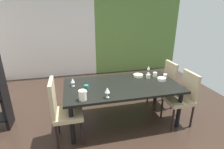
# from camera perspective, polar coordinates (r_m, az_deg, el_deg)

# --- Properties ---
(ground_plane) EXTENTS (5.86, 5.75, 0.02)m
(ground_plane) POSITION_cam_1_polar(r_m,az_deg,el_deg) (3.40, -0.07, -15.80)
(ground_plane) COLOR #2F211A
(back_panel_interior) EXTENTS (3.06, 0.10, 2.73)m
(back_panel_interior) POSITION_cam_1_polar(r_m,az_deg,el_deg) (5.57, -21.82, 12.58)
(back_panel_interior) COLOR silver
(back_panel_interior) RESTS_ON ground_plane
(garden_window_panel) EXTENTS (2.80, 0.10, 2.73)m
(garden_window_panel) POSITION_cam_1_polar(r_m,az_deg,el_deg) (5.93, 8.28, 14.20)
(garden_window_panel) COLOR #547637
(garden_window_panel) RESTS_ON ground_plane
(dining_table) EXTENTS (2.04, 1.09, 0.74)m
(dining_table) POSITION_cam_1_polar(r_m,az_deg,el_deg) (3.17, 3.28, -4.43)
(dining_table) COLOR black
(dining_table) RESTS_ON ground_plane
(chair_right_far) EXTENTS (0.44, 0.44, 0.98)m
(chair_right_far) POSITION_cam_1_polar(r_m,az_deg,el_deg) (3.89, 16.76, -2.33)
(chair_right_far) COLOR tan
(chair_right_far) RESTS_ON ground_plane
(chair_right_near) EXTENTS (0.44, 0.44, 0.98)m
(chair_right_near) POSITION_cam_1_polar(r_m,az_deg,el_deg) (3.40, 22.06, -6.39)
(chair_right_near) COLOR tan
(chair_right_near) RESTS_ON ground_plane
(chair_left_near) EXTENTS (0.45, 0.44, 1.05)m
(chair_left_near) POSITION_cam_1_polar(r_m,az_deg,el_deg) (2.82, -16.01, -10.74)
(chair_left_near) COLOR tan
(chair_left_near) RESTS_ON ground_plane
(wine_glass_rear) EXTENTS (0.06, 0.06, 0.16)m
(wine_glass_rear) POSITION_cam_1_polar(r_m,az_deg,el_deg) (3.74, 11.84, 2.10)
(wine_glass_rear) COLOR silver
(wine_glass_rear) RESTS_ON dining_table
(wine_glass_west) EXTENTS (0.08, 0.08, 0.17)m
(wine_glass_west) POSITION_cam_1_polar(r_m,az_deg,el_deg) (2.64, -1.54, -5.16)
(wine_glass_west) COLOR silver
(wine_glass_west) RESTS_ON dining_table
(wine_glass_left) EXTENTS (0.07, 0.07, 0.15)m
(wine_glass_left) POSITION_cam_1_polar(r_m,az_deg,el_deg) (3.11, -12.75, -1.98)
(wine_glass_left) COLOR silver
(wine_glass_left) RESTS_ON dining_table
(serving_bowl_center) EXTENTS (0.19, 0.19, 0.05)m
(serving_bowl_center) POSITION_cam_1_polar(r_m,az_deg,el_deg) (3.53, 8.53, -0.32)
(serving_bowl_center) COLOR beige
(serving_bowl_center) RESTS_ON dining_table
(serving_bowl_right) EXTENTS (0.15, 0.15, 0.05)m
(serving_bowl_right) POSITION_cam_1_polar(r_m,az_deg,el_deg) (3.43, 15.85, -1.45)
(serving_bowl_right) COLOR white
(serving_bowl_right) RESTS_ON dining_table
(cup_east) EXTENTS (0.08, 0.08, 0.09)m
(cup_east) POSITION_cam_1_polar(r_m,az_deg,el_deg) (3.57, 13.83, -0.05)
(cup_east) COLOR beige
(cup_east) RESTS_ON dining_table
(cup_near_window) EXTENTS (0.08, 0.08, 0.08)m
(cup_near_window) POSITION_cam_1_polar(r_m,az_deg,el_deg) (3.48, 11.71, -0.59)
(cup_near_window) COLOR beige
(cup_near_window) RESTS_ON dining_table
(cup_corner) EXTENTS (0.07, 0.07, 0.08)m
(cup_corner) POSITION_cam_1_polar(r_m,az_deg,el_deg) (3.57, 16.92, -0.48)
(cup_corner) COLOR #FBE2D2
(cup_corner) RESTS_ON dining_table
(cup_near_shelf) EXTENTS (0.07, 0.07, 0.08)m
(cup_near_shelf) POSITION_cam_1_polar(r_m,az_deg,el_deg) (2.97, -8.38, -4.13)
(cup_near_shelf) COLOR #217062
(cup_near_shelf) RESTS_ON dining_table
(pitcher_south) EXTENTS (0.13, 0.12, 0.16)m
(pitcher_south) POSITION_cam_1_polar(r_m,az_deg,el_deg) (2.63, -9.54, -6.65)
(pitcher_south) COLOR white
(pitcher_south) RESTS_ON dining_table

